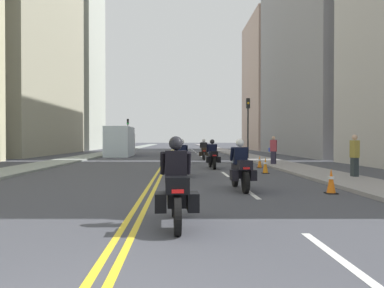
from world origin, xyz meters
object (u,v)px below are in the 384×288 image
Objects in this scene: pedestrian_1 at (273,150)px; traffic_cone_2 at (331,181)px; motorcycle_1 at (241,169)px; motorcycle_3 at (212,157)px; parked_truck at (121,143)px; motorcycle_2 at (181,161)px; traffic_cone_0 at (265,165)px; motorcycle_4 at (178,154)px; traffic_light_far at (128,129)px; pedestrian_0 at (355,156)px; motorcycle_5 at (204,151)px; traffic_cone_1 at (260,162)px; motorcycle_0 at (176,190)px; traffic_light_near at (248,117)px.

traffic_cone_2 is at bearing 118.07° from pedestrian_1.
pedestrian_1 reaches higher than motorcycle_1.
parked_truck is (-7.44, 15.89, 0.62)m from motorcycle_3.
motorcycle_2 reaches higher than traffic_cone_0.
motorcycle_1 reaches higher than motorcycle_4.
pedestrian_0 is (14.42, -40.21, -2.24)m from traffic_light_far.
pedestrian_1 is (3.77, -6.66, 0.27)m from motorcycle_5.
pedestrian_0 is at bearing -68.02° from traffic_cone_1.
traffic_cone_0 reaches higher than traffic_cone_1.
motorcycle_1 is at bearing -66.32° from pedestrian_0.
motorcycle_5 is 1.26× the size of pedestrian_1.
traffic_light_far is (-9.33, 43.25, 2.51)m from motorcycle_1.
motorcycle_5 is at bearing 107.52° from traffic_cone_1.
motorcycle_2 is at bearing -108.91° from pedestrian_0.
motorcycle_3 is (1.91, 13.61, -0.02)m from motorcycle_0.
traffic_cone_0 is 5.25m from pedestrian_1.
traffic_cone_0 is at bearing 105.78° from pedestrian_1.
traffic_light_near is at bearing 83.14° from traffic_cone_0.
motorcycle_2 is 21.00m from parked_truck.
motorcycle_5 reaches higher than traffic_cone_0.
motorcycle_1 is 5.93m from pedestrian_0.
traffic_light_near is (1.50, 12.46, 3.00)m from traffic_cone_0.
motorcycle_3 is 0.47× the size of traffic_light_far.
motorcycle_2 is at bearing -91.60° from motorcycle_4.
motorcycle_4 is (-1.95, 13.61, -0.02)m from motorcycle_1.
motorcycle_1 is at bearing 65.00° from motorcycle_0.
parked_truck reaches higher than motorcycle_0.
motorcycle_0 is at bearing -92.01° from motorcycle_2.
traffic_cone_1 is (2.61, 9.18, -0.31)m from motorcycle_1.
traffic_cone_1 is 18.55m from parked_truck.
motorcycle_0 reaches higher than motorcycle_1.
pedestrian_1 is (5.79, 15.56, 0.26)m from motorcycle_0.
traffic_cone_0 is 3.42m from traffic_cone_1.
motorcycle_2 is 6.47m from traffic_cone_1.
traffic_cone_0 is 6.61m from traffic_cone_2.
motorcycle_0 is at bearing -108.23° from traffic_cone_1.
pedestrian_0 reaches higher than traffic_cone_0.
motorcycle_4 is at bearing 7.65° from pedestrian_1.
traffic_cone_0 is at bearing 93.57° from traffic_cone_2.
parked_truck reaches higher than pedestrian_1.
motorcycle_3 is at bearing -111.52° from traffic_light_near.
motorcycle_0 is 22.31m from motorcycle_5.
traffic_light_near reaches higher than traffic_cone_2.
traffic_cone_0 is (2.14, 5.79, -0.28)m from motorcycle_1.
traffic_cone_0 is 0.43× the size of pedestrian_0.
traffic_cone_0 is 0.12× the size of parked_truck.
motorcycle_1 is 1.05× the size of motorcycle_3.
motorcycle_3 is 8.61m from motorcycle_5.
motorcycle_0 is at bearing -103.74° from traffic_light_near.
traffic_cone_1 is at bearing 4.97° from motorcycle_3.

